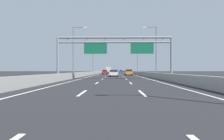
% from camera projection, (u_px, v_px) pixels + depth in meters
% --- Properties ---
extents(ground_plane, '(260.00, 260.00, 0.00)m').
position_uv_depth(ground_plane, '(115.00, 73.00, 99.14)').
color(ground_plane, '#262628').
extents(lane_dash_left_1, '(0.16, 3.00, 0.01)m').
position_uv_depth(lane_dash_left_1, '(82.00, 93.00, 11.70)').
color(lane_dash_left_1, white).
rests_on(lane_dash_left_1, ground_plane).
extents(lane_dash_left_2, '(0.16, 3.00, 0.01)m').
position_uv_depth(lane_dash_left_2, '(97.00, 83.00, 20.70)').
color(lane_dash_left_2, white).
rests_on(lane_dash_left_2, ground_plane).
extents(lane_dash_left_3, '(0.16, 3.00, 0.01)m').
position_uv_depth(lane_dash_left_3, '(103.00, 79.00, 29.69)').
color(lane_dash_left_3, white).
rests_on(lane_dash_left_3, ground_plane).
extents(lane_dash_left_4, '(0.16, 3.00, 0.01)m').
position_uv_depth(lane_dash_left_4, '(106.00, 77.00, 38.69)').
color(lane_dash_left_4, white).
rests_on(lane_dash_left_4, ground_plane).
extents(lane_dash_left_5, '(0.16, 3.00, 0.01)m').
position_uv_depth(lane_dash_left_5, '(108.00, 76.00, 47.69)').
color(lane_dash_left_5, white).
rests_on(lane_dash_left_5, ground_plane).
extents(lane_dash_left_6, '(0.16, 3.00, 0.01)m').
position_uv_depth(lane_dash_left_6, '(109.00, 75.00, 56.69)').
color(lane_dash_left_6, white).
rests_on(lane_dash_left_6, ground_plane).
extents(lane_dash_left_7, '(0.16, 3.00, 0.01)m').
position_uv_depth(lane_dash_left_7, '(110.00, 74.00, 65.69)').
color(lane_dash_left_7, white).
rests_on(lane_dash_left_7, ground_plane).
extents(lane_dash_left_8, '(0.16, 3.00, 0.01)m').
position_uv_depth(lane_dash_left_8, '(111.00, 74.00, 74.68)').
color(lane_dash_left_8, white).
rests_on(lane_dash_left_8, ground_plane).
extents(lane_dash_left_9, '(0.16, 3.00, 0.01)m').
position_uv_depth(lane_dash_left_9, '(111.00, 73.00, 83.68)').
color(lane_dash_left_9, white).
rests_on(lane_dash_left_9, ground_plane).
extents(lane_dash_left_10, '(0.16, 3.00, 0.01)m').
position_uv_depth(lane_dash_left_10, '(112.00, 73.00, 92.68)').
color(lane_dash_left_10, white).
rests_on(lane_dash_left_10, ground_plane).
extents(lane_dash_left_11, '(0.16, 3.00, 0.01)m').
position_uv_depth(lane_dash_left_11, '(112.00, 73.00, 101.68)').
color(lane_dash_left_11, white).
rests_on(lane_dash_left_11, ground_plane).
extents(lane_dash_left_12, '(0.16, 3.00, 0.01)m').
position_uv_depth(lane_dash_left_12, '(112.00, 72.00, 110.68)').
color(lane_dash_left_12, white).
rests_on(lane_dash_left_12, ground_plane).
extents(lane_dash_left_13, '(0.16, 3.00, 0.01)m').
position_uv_depth(lane_dash_left_13, '(113.00, 72.00, 119.68)').
color(lane_dash_left_13, white).
rests_on(lane_dash_left_13, ground_plane).
extents(lane_dash_left_14, '(0.16, 3.00, 0.01)m').
position_uv_depth(lane_dash_left_14, '(113.00, 72.00, 128.67)').
color(lane_dash_left_14, white).
rests_on(lane_dash_left_14, ground_plane).
extents(lane_dash_left_15, '(0.16, 3.00, 0.01)m').
position_uv_depth(lane_dash_left_15, '(113.00, 72.00, 137.67)').
color(lane_dash_left_15, white).
rests_on(lane_dash_left_15, ground_plane).
extents(lane_dash_left_16, '(0.16, 3.00, 0.01)m').
position_uv_depth(lane_dash_left_16, '(113.00, 72.00, 146.67)').
color(lane_dash_left_16, white).
rests_on(lane_dash_left_16, ground_plane).
extents(lane_dash_left_17, '(0.16, 3.00, 0.01)m').
position_uv_depth(lane_dash_left_17, '(113.00, 72.00, 155.67)').
color(lane_dash_left_17, white).
rests_on(lane_dash_left_17, ground_plane).
extents(lane_dash_right_1, '(0.16, 3.00, 0.01)m').
position_uv_depth(lane_dash_right_1, '(142.00, 93.00, 11.63)').
color(lane_dash_right_1, white).
rests_on(lane_dash_right_1, ground_plane).
extents(lane_dash_right_2, '(0.16, 3.00, 0.01)m').
position_uv_depth(lane_dash_right_2, '(131.00, 83.00, 20.62)').
color(lane_dash_right_2, white).
rests_on(lane_dash_right_2, ground_plane).
extents(lane_dash_right_3, '(0.16, 3.00, 0.01)m').
position_uv_depth(lane_dash_right_3, '(126.00, 79.00, 29.62)').
color(lane_dash_right_3, white).
rests_on(lane_dash_right_3, ground_plane).
extents(lane_dash_right_4, '(0.16, 3.00, 0.01)m').
position_uv_depth(lane_dash_right_4, '(124.00, 77.00, 38.62)').
color(lane_dash_right_4, white).
rests_on(lane_dash_right_4, ground_plane).
extents(lane_dash_right_5, '(0.16, 3.00, 0.01)m').
position_uv_depth(lane_dash_right_5, '(122.00, 76.00, 47.62)').
color(lane_dash_right_5, white).
rests_on(lane_dash_right_5, ground_plane).
extents(lane_dash_right_6, '(0.16, 3.00, 0.01)m').
position_uv_depth(lane_dash_right_6, '(121.00, 75.00, 56.62)').
color(lane_dash_right_6, white).
rests_on(lane_dash_right_6, ground_plane).
extents(lane_dash_right_7, '(0.16, 3.00, 0.01)m').
position_uv_depth(lane_dash_right_7, '(121.00, 74.00, 65.61)').
color(lane_dash_right_7, white).
rests_on(lane_dash_right_7, ground_plane).
extents(lane_dash_right_8, '(0.16, 3.00, 0.01)m').
position_uv_depth(lane_dash_right_8, '(120.00, 74.00, 74.61)').
color(lane_dash_right_8, white).
rests_on(lane_dash_right_8, ground_plane).
extents(lane_dash_right_9, '(0.16, 3.00, 0.01)m').
position_uv_depth(lane_dash_right_9, '(120.00, 73.00, 83.61)').
color(lane_dash_right_9, white).
rests_on(lane_dash_right_9, ground_plane).
extents(lane_dash_right_10, '(0.16, 3.00, 0.01)m').
position_uv_depth(lane_dash_right_10, '(119.00, 73.00, 92.61)').
color(lane_dash_right_10, white).
rests_on(lane_dash_right_10, ground_plane).
extents(lane_dash_right_11, '(0.16, 3.00, 0.01)m').
position_uv_depth(lane_dash_right_11, '(119.00, 73.00, 101.61)').
color(lane_dash_right_11, white).
rests_on(lane_dash_right_11, ground_plane).
extents(lane_dash_right_12, '(0.16, 3.00, 0.01)m').
position_uv_depth(lane_dash_right_12, '(119.00, 72.00, 110.61)').
color(lane_dash_right_12, white).
rests_on(lane_dash_right_12, ground_plane).
extents(lane_dash_right_13, '(0.16, 3.00, 0.01)m').
position_uv_depth(lane_dash_right_13, '(118.00, 72.00, 119.60)').
color(lane_dash_right_13, white).
rests_on(lane_dash_right_13, ground_plane).
extents(lane_dash_right_14, '(0.16, 3.00, 0.01)m').
position_uv_depth(lane_dash_right_14, '(118.00, 72.00, 128.60)').
color(lane_dash_right_14, white).
rests_on(lane_dash_right_14, ground_plane).
extents(lane_dash_right_15, '(0.16, 3.00, 0.01)m').
position_uv_depth(lane_dash_right_15, '(118.00, 72.00, 137.60)').
color(lane_dash_right_15, white).
rests_on(lane_dash_right_15, ground_plane).
extents(lane_dash_right_16, '(0.16, 3.00, 0.01)m').
position_uv_depth(lane_dash_right_16, '(118.00, 72.00, 146.60)').
color(lane_dash_right_16, white).
rests_on(lane_dash_right_16, ground_plane).
extents(lane_dash_right_17, '(0.16, 3.00, 0.01)m').
position_uv_depth(lane_dash_right_17, '(118.00, 72.00, 155.60)').
color(lane_dash_right_17, white).
rests_on(lane_dash_right_17, ground_plane).
extents(edge_line_left, '(0.16, 176.00, 0.01)m').
position_uv_depth(edge_line_left, '(104.00, 73.00, 87.25)').
color(edge_line_left, white).
rests_on(edge_line_left, ground_plane).
extents(edge_line_right, '(0.16, 176.00, 0.01)m').
position_uv_depth(edge_line_right, '(127.00, 73.00, 87.04)').
color(edge_line_right, white).
rests_on(edge_line_right, ground_plane).
extents(barrier_left, '(0.45, 220.00, 0.95)m').
position_uv_depth(barrier_left, '(103.00, 72.00, 109.28)').
color(barrier_left, '#9E9E99').
rests_on(barrier_left, ground_plane).
extents(barrier_right, '(0.45, 220.00, 0.95)m').
position_uv_depth(barrier_right, '(128.00, 72.00, 109.00)').
color(barrier_right, '#9E9E99').
rests_on(barrier_right, ground_plane).
extents(sign_gantry, '(17.18, 0.36, 6.36)m').
position_uv_depth(sign_gantry, '(115.00, 47.00, 28.69)').
color(sign_gantry, gray).
rests_on(sign_gantry, ground_plane).
extents(streetlamp_left_mid, '(2.58, 0.28, 9.50)m').
position_uv_depth(streetlamp_left_mid, '(75.00, 49.00, 36.13)').
color(streetlamp_left_mid, slate).
rests_on(streetlamp_left_mid, ground_plane).
extents(streetlamp_right_mid, '(2.58, 0.28, 9.50)m').
position_uv_depth(streetlamp_right_mid, '(155.00, 48.00, 35.84)').
color(streetlamp_right_mid, slate).
rests_on(streetlamp_right_mid, ground_plane).
extents(streetlamp_left_far, '(2.58, 0.28, 9.50)m').
position_uv_depth(streetlamp_left_far, '(94.00, 58.00, 66.79)').
color(streetlamp_left_far, slate).
rests_on(streetlamp_left_far, ground_plane).
extents(streetlamp_right_far, '(2.58, 0.28, 9.50)m').
position_uv_depth(streetlamp_right_far, '(137.00, 58.00, 66.49)').
color(streetlamp_right_far, slate).
rests_on(streetlamp_right_far, ground_plane).
extents(yellow_car, '(1.77, 4.23, 1.40)m').
position_uv_depth(yellow_car, '(116.00, 72.00, 81.09)').
color(yellow_car, yellow).
rests_on(yellow_car, ground_plane).
extents(red_car, '(1.73, 4.57, 1.45)m').
position_uv_depth(red_car, '(105.00, 72.00, 65.19)').
color(red_car, red).
rests_on(red_car, ground_plane).
extents(orange_car, '(1.75, 4.34, 1.54)m').
position_uv_depth(orange_car, '(129.00, 72.00, 51.02)').
color(orange_car, orange).
rests_on(orange_car, ground_plane).
extents(green_car, '(1.88, 4.19, 1.54)m').
position_uv_depth(green_car, '(116.00, 71.00, 136.49)').
color(green_car, '#1E7A38').
rests_on(green_car, ground_plane).
extents(blue_car, '(1.71, 4.22, 1.43)m').
position_uv_depth(blue_car, '(121.00, 71.00, 123.66)').
color(blue_car, '#2347AD').
rests_on(blue_car, ground_plane).
extents(silver_car, '(1.85, 4.39, 1.42)m').
position_uv_depth(silver_car, '(115.00, 72.00, 63.77)').
color(silver_car, '#A8ADB2').
rests_on(silver_car, ground_plane).
extents(white_car, '(1.82, 4.58, 1.43)m').
position_uv_depth(white_car, '(114.00, 73.00, 41.78)').
color(white_car, silver).
rests_on(white_car, ground_plane).
extents(box_truck, '(2.40, 7.69, 3.09)m').
position_uv_depth(box_truck, '(108.00, 69.00, 103.78)').
color(box_truck, silver).
rests_on(box_truck, ground_plane).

